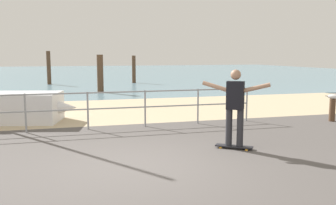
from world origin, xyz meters
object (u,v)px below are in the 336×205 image
Objects in this scene: bollard_short at (332,110)px; skateboard at (234,146)px; skateboarder at (235,103)px; seagull at (334,97)px.

skateboard is at bearing -153.07° from bollard_short.
skateboarder reaches higher than bollard_short.
skateboarder is 4.90m from bollard_short.
bollard_short is at bearing 126.03° from seagull.
skateboarder is 2.34× the size of bollard_short.
bollard_short is at bearing 26.93° from skateboard.
seagull is at bearing -53.97° from bollard_short.
bollard_short reaches higher than skateboard.
skateboarder is at bearing -153.07° from bollard_short.
skateboard is 1.81× the size of seagull.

